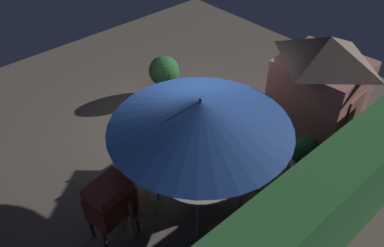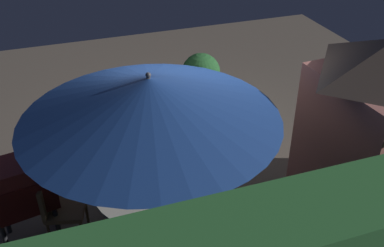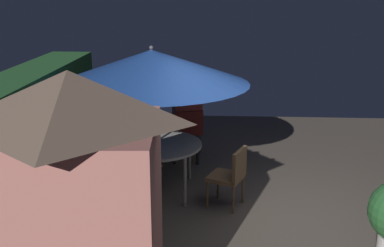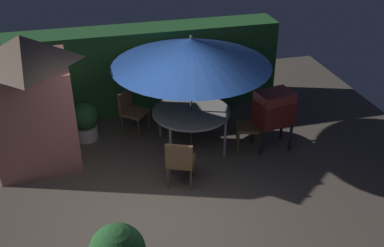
{
  "view_description": "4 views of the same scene",
  "coord_description": "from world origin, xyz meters",
  "px_view_note": "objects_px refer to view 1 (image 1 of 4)",
  "views": [
    {
      "loc": [
        4.2,
        5.0,
        5.67
      ],
      "look_at": [
        0.46,
        0.87,
        1.14
      ],
      "focal_mm": 37.27,
      "sensor_mm": 36.0,
      "label": 1
    },
    {
      "loc": [
        1.88,
        5.7,
        4.31
      ],
      "look_at": [
        0.29,
        1.14,
        1.29
      ],
      "focal_mm": 41.93,
      "sensor_mm": 36.0,
      "label": 2
    },
    {
      "loc": [
        -5.99,
        0.55,
        3.13
      ],
      "look_at": [
        0.51,
        0.94,
        1.24
      ],
      "focal_mm": 44.5,
      "sensor_mm": 36.0,
      "label": 3
    },
    {
      "loc": [
        -0.95,
        -5.89,
        4.88
      ],
      "look_at": [
        0.79,
        1.01,
        0.83
      ],
      "focal_mm": 42.62,
      "sensor_mm": 36.0,
      "label": 4
    }
  ],
  "objects_px": {
    "chair_near_shed": "(278,179)",
    "chair_toward_house": "(229,235)",
    "garden_shed": "(318,92)",
    "chair_toward_hedge": "(134,205)",
    "bbq_grill": "(110,201)",
    "patio_table": "(199,172)",
    "chair_far_side": "(176,135)",
    "patio_umbrella": "(200,115)",
    "potted_plant_by_shed": "(164,73)",
    "potted_plant_by_grill": "(305,155)"
  },
  "relations": [
    {
      "from": "bbq_grill",
      "to": "potted_plant_by_grill",
      "type": "xyz_separation_m",
      "value": [
        -3.51,
        1.22,
        -0.42
      ]
    },
    {
      "from": "garden_shed",
      "to": "chair_toward_hedge",
      "type": "xyz_separation_m",
      "value": [
        4.03,
        -0.65,
        -0.71
      ]
    },
    {
      "from": "chair_toward_hedge",
      "to": "chair_toward_house",
      "type": "bearing_deg",
      "value": 117.16
    },
    {
      "from": "bbq_grill",
      "to": "chair_toward_hedge",
      "type": "xyz_separation_m",
      "value": [
        -0.36,
        0.09,
        -0.33
      ]
    },
    {
      "from": "garden_shed",
      "to": "chair_near_shed",
      "type": "xyz_separation_m",
      "value": [
        1.82,
        0.56,
        -0.71
      ]
    },
    {
      "from": "garden_shed",
      "to": "chair_toward_hedge",
      "type": "height_order",
      "value": "garden_shed"
    },
    {
      "from": "bbq_grill",
      "to": "chair_near_shed",
      "type": "relative_size",
      "value": 1.33
    },
    {
      "from": "chair_toward_hedge",
      "to": "chair_near_shed",
      "type": "bearing_deg",
      "value": 151.31
    },
    {
      "from": "chair_near_shed",
      "to": "potted_plant_by_shed",
      "type": "xyz_separation_m",
      "value": [
        -0.7,
        -4.02,
        0.03
      ]
    },
    {
      "from": "patio_umbrella",
      "to": "chair_toward_hedge",
      "type": "distance_m",
      "value": 1.89
    },
    {
      "from": "garden_shed",
      "to": "chair_far_side",
      "type": "height_order",
      "value": "garden_shed"
    },
    {
      "from": "bbq_grill",
      "to": "chair_toward_hedge",
      "type": "height_order",
      "value": "bbq_grill"
    },
    {
      "from": "chair_toward_hedge",
      "to": "garden_shed",
      "type": "bearing_deg",
      "value": 170.84
    },
    {
      "from": "patio_table",
      "to": "chair_toward_house",
      "type": "relative_size",
      "value": 1.66
    },
    {
      "from": "patio_umbrella",
      "to": "chair_near_shed",
      "type": "xyz_separation_m",
      "value": [
        -1.06,
        0.89,
        -1.46
      ]
    },
    {
      "from": "patio_umbrella",
      "to": "potted_plant_by_shed",
      "type": "distance_m",
      "value": 3.86
    },
    {
      "from": "patio_umbrella",
      "to": "bbq_grill",
      "type": "relative_size",
      "value": 2.43
    },
    {
      "from": "bbq_grill",
      "to": "chair_toward_hedge",
      "type": "bearing_deg",
      "value": 165.28
    },
    {
      "from": "patio_table",
      "to": "chair_far_side",
      "type": "relative_size",
      "value": 1.66
    },
    {
      "from": "garden_shed",
      "to": "patio_table",
      "type": "height_order",
      "value": "garden_shed"
    },
    {
      "from": "garden_shed",
      "to": "bbq_grill",
      "type": "relative_size",
      "value": 2.02
    },
    {
      "from": "patio_umbrella",
      "to": "chair_toward_hedge",
      "type": "bearing_deg",
      "value": -15.46
    },
    {
      "from": "bbq_grill",
      "to": "chair_near_shed",
      "type": "height_order",
      "value": "bbq_grill"
    },
    {
      "from": "patio_umbrella",
      "to": "chair_toward_house",
      "type": "height_order",
      "value": "patio_umbrella"
    },
    {
      "from": "garden_shed",
      "to": "patio_umbrella",
      "type": "xyz_separation_m",
      "value": [
        2.87,
        -0.33,
        0.75
      ]
    },
    {
      "from": "patio_table",
      "to": "potted_plant_by_shed",
      "type": "bearing_deg",
      "value": -119.31
    },
    {
      "from": "chair_toward_house",
      "to": "potted_plant_by_shed",
      "type": "bearing_deg",
      "value": -117.18
    },
    {
      "from": "chair_toward_hedge",
      "to": "chair_far_side",
      "type": "bearing_deg",
      "value": -152.13
    },
    {
      "from": "bbq_grill",
      "to": "chair_far_side",
      "type": "xyz_separation_m",
      "value": [
        -2.01,
        -0.78,
        -0.33
      ]
    },
    {
      "from": "chair_toward_hedge",
      "to": "chair_toward_house",
      "type": "xyz_separation_m",
      "value": [
        -0.74,
        1.43,
        0.0
      ]
    },
    {
      "from": "potted_plant_by_shed",
      "to": "garden_shed",
      "type": "bearing_deg",
      "value": 107.89
    },
    {
      "from": "patio_umbrella",
      "to": "chair_far_side",
      "type": "bearing_deg",
      "value": -112.41
    },
    {
      "from": "garden_shed",
      "to": "chair_toward_house",
      "type": "bearing_deg",
      "value": 13.39
    },
    {
      "from": "garden_shed",
      "to": "chair_toward_hedge",
      "type": "distance_m",
      "value": 4.14
    },
    {
      "from": "potted_plant_by_grill",
      "to": "potted_plant_by_shed",
      "type": "bearing_deg",
      "value": -86.48
    },
    {
      "from": "chair_near_shed",
      "to": "chair_toward_hedge",
      "type": "xyz_separation_m",
      "value": [
        2.21,
        -1.21,
        0.0
      ]
    },
    {
      "from": "chair_toward_hedge",
      "to": "potted_plant_by_grill",
      "type": "bearing_deg",
      "value": 160.38
    },
    {
      "from": "patio_umbrella",
      "to": "bbq_grill",
      "type": "bearing_deg",
      "value": -15.29
    },
    {
      "from": "chair_near_shed",
      "to": "chair_toward_house",
      "type": "bearing_deg",
      "value": 8.58
    },
    {
      "from": "chair_near_shed",
      "to": "chair_toward_house",
      "type": "height_order",
      "value": "same"
    },
    {
      "from": "patio_umbrella",
      "to": "chair_toward_hedge",
      "type": "height_order",
      "value": "patio_umbrella"
    },
    {
      "from": "chair_near_shed",
      "to": "potted_plant_by_grill",
      "type": "distance_m",
      "value": 0.95
    },
    {
      "from": "patio_umbrella",
      "to": "chair_toward_house",
      "type": "relative_size",
      "value": 3.24
    },
    {
      "from": "chair_near_shed",
      "to": "garden_shed",
      "type": "bearing_deg",
      "value": -162.84
    },
    {
      "from": "bbq_grill",
      "to": "patio_table",
      "type": "bearing_deg",
      "value": 164.71
    },
    {
      "from": "chair_far_side",
      "to": "potted_plant_by_grill",
      "type": "distance_m",
      "value": 2.5
    },
    {
      "from": "garden_shed",
      "to": "potted_plant_by_grill",
      "type": "xyz_separation_m",
      "value": [
        0.87,
        0.48,
        -0.81
      ]
    },
    {
      "from": "patio_table",
      "to": "bbq_grill",
      "type": "bearing_deg",
      "value": -15.29
    },
    {
      "from": "garden_shed",
      "to": "chair_toward_house",
      "type": "xyz_separation_m",
      "value": [
        3.29,
        0.78,
        -0.71
      ]
    },
    {
      "from": "patio_table",
      "to": "chair_toward_hedge",
      "type": "distance_m",
      "value": 1.22
    }
  ]
}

